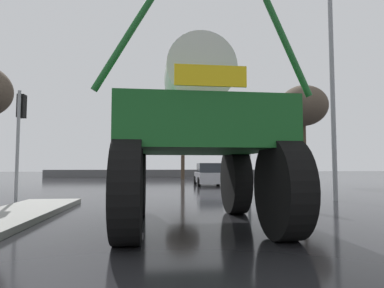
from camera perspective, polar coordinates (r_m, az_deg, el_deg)
name	(u,v)px	position (r m, az deg, el deg)	size (l,w,h in m)	color
ground_plane	(160,188)	(19.54, -5.58, -7.73)	(120.00, 120.00, 0.00)	black
oversize_sprayer	(195,137)	(7.43, 0.52, 1.16)	(3.92, 5.25, 4.39)	black
sedan_ahead	(209,175)	(22.79, 3.01, -5.39)	(1.95, 4.13, 1.52)	#B7B7BF
traffic_signal_near_left	(20,121)	(13.15, -27.77, 3.51)	(0.24, 0.54, 3.99)	gray
traffic_signal_near_right	(248,128)	(12.65, 9.67, 2.82)	(0.24, 0.54, 3.81)	gray
traffic_signal_far_left	(124,154)	(31.73, -11.74, -1.79)	(0.24, 0.55, 3.33)	gray
streetlight_near_right	(335,71)	(14.29, 23.66, 11.58)	(1.85, 0.24, 9.19)	gray
bare_tree_right	(303,106)	(25.63, 18.85, 6.25)	(3.52, 3.52, 7.26)	#473828
bare_tree_far_center	(183,120)	(33.64, -1.60, 4.18)	(3.51, 3.51, 7.59)	#473828
roadside_barrier	(159,174)	(37.65, -5.71, -5.17)	(25.63, 0.24, 0.90)	#59595B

